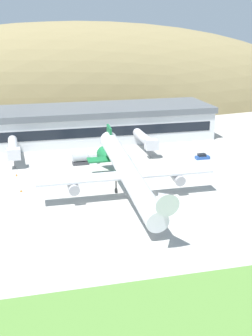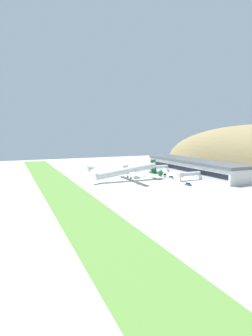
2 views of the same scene
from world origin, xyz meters
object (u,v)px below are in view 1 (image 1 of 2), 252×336
terminal_building (70,122)px  fuel_truck (84,159)px  cargo_airplane (128,173)px  service_car_1 (116,158)px  service_car_0 (202,157)px  traffic_cone_1 (21,191)px  jetway_1 (145,139)px  jetway_0 (13,148)px  traffic_cone_0 (16,175)px

terminal_building → fuel_truck: 26.40m
cargo_airplane → service_car_1: bearing=81.6°
service_car_0 → traffic_cone_1: bearing=-164.4°
jetway_1 → service_car_0: size_ratio=4.20×
service_car_1 → traffic_cone_1: (-26.23, -18.22, -0.35)m
service_car_1 → service_car_0: bearing=-10.5°
jetway_0 → traffic_cone_1: 23.99m
traffic_cone_0 → terminal_building: bearing=60.5°
terminal_building → traffic_cone_0: 36.74m
cargo_airplane → traffic_cone_0: 32.31m
cargo_airplane → traffic_cone_1: bearing=153.7°
service_car_0 → service_car_1: service_car_0 is taller
jetway_1 → service_car_1: bearing=-150.5°
jetway_1 → jetway_0: bearing=-179.7°
jetway_0 → cargo_airplane: cargo_airplane is taller
terminal_building → jetway_1: 27.16m
jetway_0 → traffic_cone_0: size_ratio=28.89×
jetway_1 → service_car_0: jetway_1 is taller
service_car_1 → traffic_cone_1: service_car_1 is taller
service_car_1 → jetway_1: bearing=29.5°
service_car_0 → traffic_cone_0: service_car_0 is taller
terminal_building → jetway_1: (19.02, -19.28, -1.97)m
traffic_cone_0 → traffic_cone_1: (0.68, -11.53, 0.00)m
terminal_building → service_car_0: terminal_building is taller
cargo_airplane → service_car_1: size_ratio=11.09×
cargo_airplane → service_car_1: cargo_airplane is taller
traffic_cone_1 → jetway_0: bearing=92.1°
terminal_building → jetway_0: terminal_building is taller
jetway_0 → fuel_truck: (18.17, -6.57, -2.53)m
traffic_cone_1 → fuel_truck: bearing=44.7°
terminal_building → fuel_truck: (0.11, -26.02, -4.49)m
jetway_1 → fuel_truck: bearing=-160.4°
cargo_airplane → traffic_cone_0: (-22.59, 22.36, -5.82)m
service_car_0 → fuel_truck: bearing=174.3°
jetway_0 → traffic_cone_1: (0.89, -23.69, -3.71)m
jetway_1 → fuel_truck: 20.24m
traffic_cone_0 → service_car_0: bearing=2.6°
terminal_building → traffic_cone_0: (-17.85, -31.60, -5.68)m
cargo_airplane → traffic_cone_0: cargo_airplane is taller
fuel_truck → traffic_cone_0: fuel_truck is taller
cargo_airplane → jetway_0: bearing=123.5°
jetway_0 → jetway_1: bearing=0.3°
service_car_0 → terminal_building: bearing=138.0°
jetway_1 → service_car_0: 17.13m
terminal_building → jetway_1: bearing=-45.4°
traffic_cone_1 → terminal_building: bearing=68.3°
cargo_airplane → traffic_cone_0: size_ratio=86.17×
fuel_truck → traffic_cone_1: bearing=-135.3°
jetway_0 → cargo_airplane: bearing=-56.5°
service_car_1 → traffic_cone_1: 31.93m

